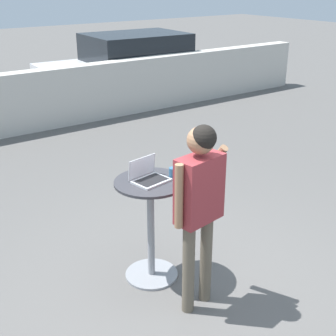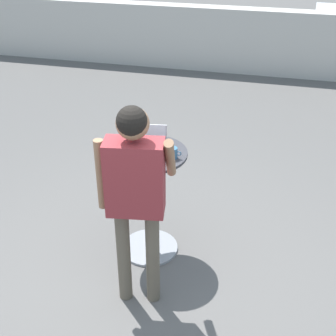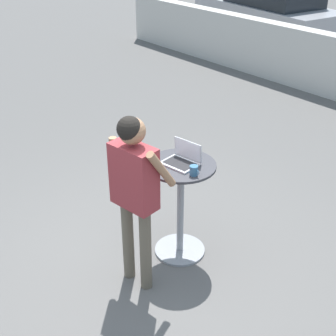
{
  "view_description": "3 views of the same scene",
  "coord_description": "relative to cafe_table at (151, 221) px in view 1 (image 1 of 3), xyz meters",
  "views": [
    {
      "loc": [
        -2.22,
        -2.88,
        2.84
      ],
      "look_at": [
        0.1,
        0.35,
        1.19
      ],
      "focal_mm": 50.0,
      "sensor_mm": 36.0,
      "label": 1
    },
    {
      "loc": [
        0.97,
        -2.86,
        2.95
      ],
      "look_at": [
        0.2,
        0.25,
        1.05
      ],
      "focal_mm": 50.0,
      "sensor_mm": 36.0,
      "label": 2
    },
    {
      "loc": [
        2.94,
        -2.15,
        3.2
      ],
      "look_at": [
        0.18,
        0.13,
        1.21
      ],
      "focal_mm": 50.0,
      "sensor_mm": 36.0,
      "label": 3
    }
  ],
  "objects": [
    {
      "name": "coffee_mug",
      "position": [
        0.23,
        -0.05,
        0.47
      ],
      "size": [
        0.11,
        0.08,
        0.09
      ],
      "color": "#336084",
      "rests_on": "cafe_table"
    },
    {
      "name": "ground_plane",
      "position": [
        0.03,
        -0.46,
        -0.63
      ],
      "size": [
        50.0,
        50.0,
        0.0
      ],
      "primitive_type": "plane",
      "color": "#5B5956"
    },
    {
      "name": "laptop",
      "position": [
        -0.01,
        0.02,
        0.47
      ],
      "size": [
        0.36,
        0.31,
        0.21
      ],
      "color": "#B7BABF",
      "rests_on": "cafe_table"
    },
    {
      "name": "standing_person",
      "position": [
        0.09,
        -0.62,
        0.5
      ],
      "size": [
        0.57,
        0.43,
        1.75
      ],
      "color": "brown",
      "rests_on": "ground_plane"
    },
    {
      "name": "cafe_table",
      "position": [
        0.0,
        0.0,
        0.0
      ],
      "size": [
        0.68,
        0.68,
        1.05
      ],
      "color": "gray",
      "rests_on": "ground_plane"
    },
    {
      "name": "parked_car_near_street",
      "position": [
        3.7,
        6.39,
        0.16
      ],
      "size": [
        4.27,
        2.17,
        1.56
      ],
      "color": "silver",
      "rests_on": "ground_plane"
    }
  ]
}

